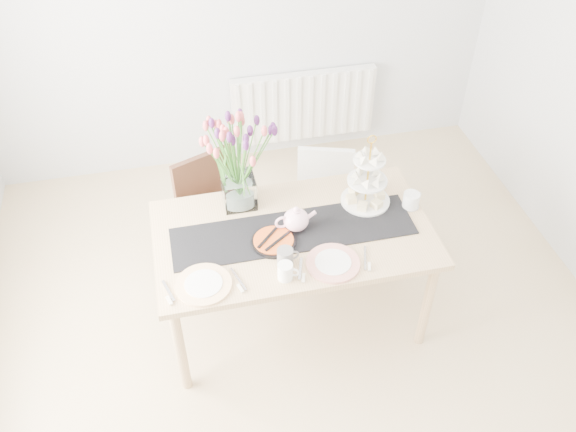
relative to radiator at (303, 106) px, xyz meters
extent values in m
plane|color=tan|center=(-0.50, -2.19, -0.45)|extent=(4.50, 4.50, 0.00)
plane|color=silver|center=(-0.50, 0.06, 0.85)|extent=(4.00, 0.00, 4.00)
cube|color=white|center=(0.00, 0.00, 0.00)|extent=(1.20, 0.08, 0.60)
cube|color=tan|center=(-0.50, -1.76, 0.28)|extent=(1.60, 0.90, 0.04)
cylinder|color=tan|center=(-1.23, -2.14, -0.09)|extent=(0.06, 0.06, 0.71)
cylinder|color=tan|center=(0.23, -2.14, -0.09)|extent=(0.06, 0.06, 0.71)
cylinder|color=tan|center=(-1.23, -1.38, -0.09)|extent=(0.06, 0.06, 0.71)
cylinder|color=tan|center=(0.23, -1.38, -0.09)|extent=(0.06, 0.06, 0.71)
cube|color=#3A2015|center=(-0.86, -1.27, -0.01)|extent=(0.57, 0.57, 0.04)
cube|color=#3A2015|center=(-0.94, -1.09, 0.22)|extent=(0.42, 0.20, 0.41)
cylinder|color=#3A2015|center=(-0.96, -1.50, -0.24)|extent=(0.04, 0.04, 0.42)
cylinder|color=#3A2015|center=(-0.63, -1.37, -0.24)|extent=(0.04, 0.04, 0.42)
cylinder|color=#3A2015|center=(-1.10, -1.17, -0.24)|extent=(0.04, 0.04, 0.42)
cylinder|color=#3A2015|center=(-0.76, -1.03, -0.24)|extent=(0.04, 0.04, 0.42)
cube|color=silver|center=(-0.16, -1.22, -0.06)|extent=(0.48, 0.48, 0.04)
cube|color=silver|center=(-0.11, -1.06, 0.14)|extent=(0.38, 0.16, 0.37)
cylinder|color=silver|center=(-0.39, -1.34, -0.26)|extent=(0.04, 0.04, 0.37)
cylinder|color=silver|center=(-0.04, -1.45, -0.26)|extent=(0.04, 0.04, 0.37)
cylinder|color=silver|center=(-0.28, -1.00, -0.26)|extent=(0.04, 0.04, 0.37)
cylinder|color=silver|center=(0.07, -1.11, -0.26)|extent=(0.04, 0.04, 0.37)
cube|color=black|center=(-0.50, -1.76, 0.30)|extent=(1.40, 0.35, 0.01)
cube|color=silver|center=(-0.76, -1.44, 0.40)|extent=(0.19, 0.19, 0.19)
cylinder|color=gold|center=(-0.01, -1.60, 0.52)|extent=(0.01, 0.01, 0.44)
cylinder|color=white|center=(-0.01, -1.60, 0.31)|extent=(0.30, 0.30, 0.01)
cylinder|color=white|center=(-0.01, -1.60, 0.47)|extent=(0.24, 0.24, 0.01)
cylinder|color=white|center=(-0.01, -1.60, 0.62)|extent=(0.19, 0.19, 0.01)
cylinder|color=silver|center=(0.24, -1.70, 0.35)|extent=(0.13, 0.13, 0.10)
cylinder|color=black|center=(-0.63, -1.83, 0.31)|extent=(0.25, 0.25, 0.02)
cylinder|color=#DC561F|center=(-0.63, -1.83, 0.33)|extent=(0.23, 0.23, 0.01)
cylinder|color=slate|center=(-0.60, -2.00, 0.35)|extent=(0.10, 0.10, 0.11)
cylinder|color=white|center=(-0.62, -2.10, 0.35)|extent=(0.11, 0.11, 0.10)
cylinder|color=white|center=(-1.05, -2.06, 0.31)|extent=(0.38, 0.38, 0.02)
cylinder|color=silver|center=(-0.34, -2.06, 0.31)|extent=(0.37, 0.37, 0.02)
camera|label=1|loc=(-1.08, -4.22, 2.72)|focal=38.00mm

